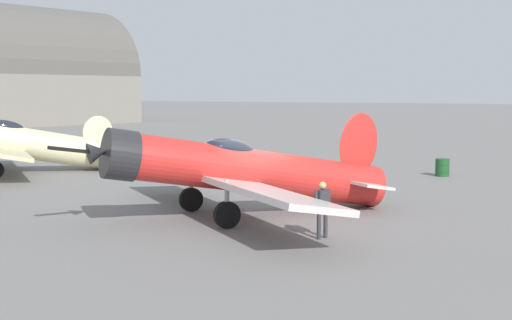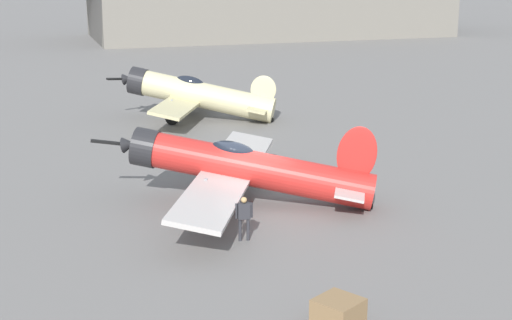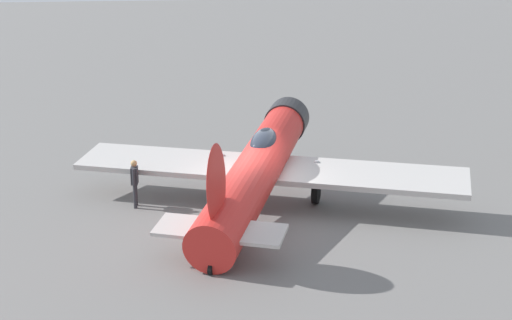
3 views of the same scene
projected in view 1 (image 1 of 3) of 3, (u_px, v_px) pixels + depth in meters
The scene contains 5 objects.
ground_plane at pixel (256, 215), 22.74m from camera, with size 400.00×400.00×0.00m, color slate.
airplane_foreground at pixel (241, 171), 22.39m from camera, with size 11.24×9.87×3.38m.
airplane_mid_apron at pixel (15, 142), 34.14m from camera, with size 9.24×9.16×3.15m.
ground_crew_mechanic at pixel (322, 204), 19.12m from camera, with size 0.33×0.58×1.56m.
fuel_drum at pixel (442, 168), 33.14m from camera, with size 0.68×0.68×0.82m.
Camera 1 is at (-10.62, 19.79, 4.02)m, focal length 49.51 mm.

